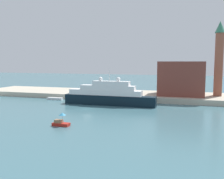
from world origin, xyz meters
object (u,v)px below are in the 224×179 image
small_motorboat (61,122)px  parked_car (84,91)px  harbor_building (182,78)px  bell_tower (219,56)px  work_barge (55,99)px  person_figure (97,90)px  mooring_bollard (118,95)px  large_yacht (108,95)px

small_motorboat → parked_car: (-14.27, 45.10, 1.45)m
harbor_building → bell_tower: bell_tower is taller
small_motorboat → harbor_building: (22.84, 47.45, 6.91)m
parked_car → small_motorboat: bearing=-72.4°
small_motorboat → work_barge: size_ratio=0.64×
work_barge → harbor_building: size_ratio=0.37×
small_motorboat → parked_car: 47.33m
small_motorboat → harbor_building: harbor_building is taller
bell_tower → person_figure: (-43.78, -3.12, -13.04)m
work_barge → mooring_bollard: mooring_bollard is taller
parked_car → harbor_building: bearing=3.6°
small_motorboat → bell_tower: bell_tower is taller
work_barge → bell_tower: 59.61m
large_yacht → small_motorboat: size_ratio=7.97×
harbor_building → mooring_bollard: harbor_building is taller
person_figure → bell_tower: bearing=4.1°
parked_car → person_figure: size_ratio=2.31×
bell_tower → large_yacht: bearing=-149.7°
work_barge → mooring_bollard: size_ratio=8.96×
bell_tower → person_figure: size_ratio=14.31×
large_yacht → work_barge: large_yacht is taller
work_barge → bell_tower: bell_tower is taller
bell_tower → parked_car: bell_tower is taller
bell_tower → person_figure: bell_tower is taller
person_figure → work_barge: bearing=-135.9°
parked_car → person_figure: 5.57m
harbor_building → person_figure: 32.06m
small_motorboat → person_figure: bearing=100.9°
large_yacht → mooring_bollard: bearing=85.6°
parked_car → person_figure: (5.56, 0.00, 0.30)m
work_barge → bell_tower: (55.72, 14.68, 15.27)m
harbor_building → parked_car: harbor_building is taller
work_barge → person_figure: (11.93, 11.55, 2.23)m
large_yacht → parked_car: size_ratio=7.13×
person_figure → mooring_bollard: (10.73, -7.63, -0.51)m
small_motorboat → large_yacht: bearing=87.3°
parked_car → bell_tower: bearing=3.6°
person_figure → mooring_bollard: person_figure is taller
small_motorboat → work_barge: bearing=121.6°
small_motorboat → harbor_building: bearing=64.3°
bell_tower → person_figure: bearing=-175.9°
work_barge → parked_car: 13.33m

